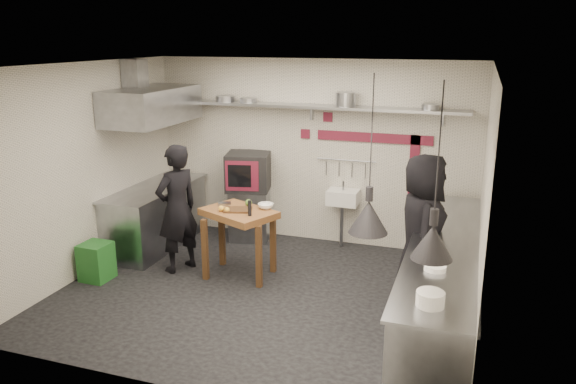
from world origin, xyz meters
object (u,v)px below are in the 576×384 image
(combi_oven, at_px, (248,171))
(chef_left, at_px, (177,209))
(green_bin, at_px, (96,261))
(prep_table, at_px, (239,243))
(oven_stand, at_px, (250,214))
(chef_right, at_px, (422,230))

(combi_oven, bearing_deg, chef_left, -119.58)
(green_bin, xyz_separation_m, prep_table, (1.74, 0.73, 0.21))
(oven_stand, relative_size, green_bin, 1.60)
(combi_oven, height_order, prep_table, combi_oven)
(combi_oven, distance_m, chef_right, 3.11)
(prep_table, bearing_deg, chef_left, -150.35)
(prep_table, height_order, chef_right, chef_right)
(prep_table, distance_m, chef_right, 2.39)
(chef_left, relative_size, chef_right, 0.96)
(oven_stand, height_order, green_bin, oven_stand)
(oven_stand, bearing_deg, chef_right, -39.27)
(prep_table, relative_size, chef_right, 0.51)
(oven_stand, relative_size, combi_oven, 1.23)
(combi_oven, relative_size, green_bin, 1.30)
(prep_table, bearing_deg, combi_oven, 131.90)
(oven_stand, relative_size, chef_right, 0.44)
(green_bin, bearing_deg, oven_stand, 57.60)
(combi_oven, xyz_separation_m, prep_table, (0.44, -1.39, -0.63))
(chef_right, bearing_deg, combi_oven, 52.91)
(combi_oven, bearing_deg, green_bin, -134.95)
(combi_oven, relative_size, chef_right, 0.36)
(prep_table, bearing_deg, green_bin, -132.98)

